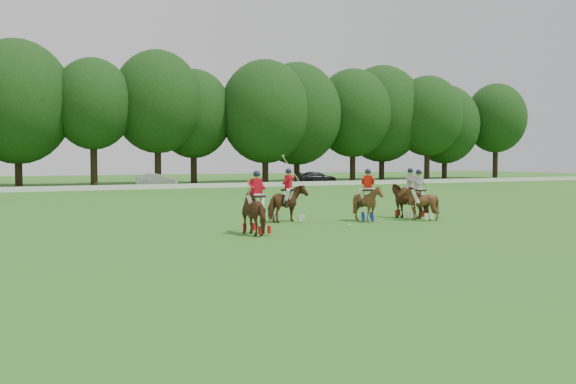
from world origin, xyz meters
name	(u,v)px	position (x,y,z in m)	size (l,w,h in m)	color
ground	(347,238)	(0.00, 0.00, 0.00)	(180.00, 180.00, 0.00)	#336C1F
tree_line	(96,104)	(0.26, 48.05, 8.23)	(117.98, 14.32, 14.75)	black
boundary_rail	(115,187)	(0.00, 38.00, 0.22)	(120.00, 0.10, 0.44)	white
car_mid	(156,180)	(4.87, 42.50, 0.65)	(1.37, 3.94, 1.30)	#9E9EA3
car_right	(317,178)	(22.79, 42.50, 0.65)	(1.82, 4.47, 1.30)	black
polo_red_a	(257,212)	(-2.37, 2.33, 0.83)	(1.20, 1.95, 2.31)	#4C2E14
polo_red_b	(288,203)	(0.64, 5.73, 0.83)	(2.10, 2.10, 2.86)	#4C2E14
polo_red_c	(368,203)	(3.91, 4.53, 0.82)	(1.85, 1.90, 2.29)	#4C2E14
polo_stripe_a	(410,200)	(6.56, 4.98, 0.83)	(1.80, 2.04, 2.31)	#4C2E14
polo_stripe_b	(418,202)	(6.19, 3.90, 0.81)	(1.53, 1.65, 2.26)	#4C2E14
polo_ball	(349,225)	(2.14, 3.21, 0.04)	(0.09, 0.09, 0.09)	white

